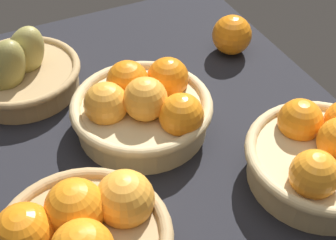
% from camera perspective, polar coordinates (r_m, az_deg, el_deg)
% --- Properties ---
extents(market_tray, '(0.84, 0.72, 0.03)m').
position_cam_1_polar(market_tray, '(0.88, -2.78, -1.82)').
color(market_tray, black).
rests_on(market_tray, ground).
extents(basket_near_right, '(0.24, 0.24, 0.12)m').
position_cam_1_polar(basket_near_right, '(0.67, -9.98, -13.35)').
color(basket_near_right, tan).
rests_on(basket_near_right, market_tray).
extents(basket_center, '(0.24, 0.24, 0.12)m').
position_cam_1_polar(basket_center, '(0.84, -2.82, 1.55)').
color(basket_center, tan).
rests_on(basket_center, market_tray).
extents(basket_near_left_pears, '(0.22, 0.22, 0.14)m').
position_cam_1_polar(basket_near_left_pears, '(0.97, -16.75, 5.31)').
color(basket_near_left_pears, tan).
rests_on(basket_near_left_pears, market_tray).
extents(basket_far_right, '(0.24, 0.24, 0.11)m').
position_cam_1_polar(basket_far_right, '(0.79, 17.73, -4.06)').
color(basket_far_right, tan).
rests_on(basket_far_right, market_tray).
extents(loose_orange_front_gap, '(0.08, 0.08, 0.08)m').
position_cam_1_polar(loose_orange_front_gap, '(1.04, 7.41, 9.76)').
color(loose_orange_front_gap, orange).
rests_on(loose_orange_front_gap, market_tray).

